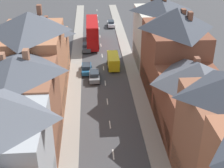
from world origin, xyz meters
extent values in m
cube|color=gray|center=(-5.10, 38.00, 0.07)|extent=(2.20, 104.00, 0.14)
cube|color=gray|center=(5.10, 38.00, 0.07)|extent=(2.20, 104.00, 0.14)
cube|color=silver|center=(0.00, 18.00, 0.01)|extent=(0.14, 1.80, 0.01)
cube|color=silver|center=(0.00, 24.00, 0.01)|extent=(0.14, 1.80, 0.01)
cube|color=silver|center=(0.00, 30.00, 0.01)|extent=(0.14, 1.80, 0.01)
cube|color=silver|center=(0.00, 36.00, 0.01)|extent=(0.14, 1.80, 0.01)
cube|color=silver|center=(0.00, 42.00, 0.01)|extent=(0.14, 1.80, 0.01)
cube|color=silver|center=(0.00, 48.00, 0.01)|extent=(0.14, 1.80, 0.01)
cube|color=silver|center=(0.00, 54.00, 0.01)|extent=(0.14, 1.80, 0.01)
cube|color=silver|center=(0.00, 60.00, 0.01)|extent=(0.14, 1.80, 0.01)
cube|color=silver|center=(0.00, 66.00, 0.01)|extent=(0.14, 1.80, 0.01)
cube|color=silver|center=(0.00, 72.00, 0.01)|extent=(0.14, 1.80, 0.01)
cube|color=silver|center=(0.00, 78.00, 0.01)|extent=(0.14, 1.80, 0.01)
cube|color=silver|center=(0.00, 84.00, 0.01)|extent=(0.14, 1.80, 0.01)
cube|color=#ADB2B7|center=(-10.20, 11.07, 4.96)|extent=(8.00, 8.20, 9.93)
cube|color=brown|center=(-10.20, 19.77, 5.06)|extent=(8.00, 9.20, 10.12)
cube|color=black|center=(-6.26, 19.77, 1.60)|extent=(0.12, 8.46, 3.20)
pyramid|color=#474C56|center=(-10.20, 19.77, 10.97)|extent=(8.00, 9.20, 1.70)
cube|color=#99664C|center=(-8.95, 20.37, 11.67)|extent=(0.60, 0.90, 1.40)
cube|color=#99664C|center=(-11.46, 20.33, 11.51)|extent=(0.60, 0.90, 1.08)
cube|color=#B2704C|center=(-10.20, 30.16, 5.64)|extent=(8.00, 11.57, 11.28)
cube|color=black|center=(-6.26, 30.16, 1.60)|extent=(0.12, 10.64, 3.20)
pyramid|color=#474C56|center=(-10.20, 30.16, 12.52)|extent=(8.00, 11.57, 2.49)
cube|color=brown|center=(-9.16, 33.28, 13.20)|extent=(0.60, 0.90, 1.37)
cube|color=#B2704C|center=(-10.20, 40.25, 3.67)|extent=(8.00, 8.62, 7.34)
cube|color=navy|center=(-6.26, 40.25, 1.60)|extent=(0.12, 7.93, 3.20)
pyramid|color=#474C56|center=(-10.20, 40.25, 8.28)|extent=(8.00, 8.62, 1.88)
cube|color=brown|center=(-9.65, 42.67, 9.01)|extent=(0.60, 0.90, 1.47)
cube|color=brown|center=(10.20, 21.76, 3.53)|extent=(8.00, 11.08, 7.06)
cube|color=olive|center=(6.26, 21.76, 1.60)|extent=(0.12, 10.20, 3.20)
pyramid|color=#565B66|center=(10.20, 21.76, 8.38)|extent=(8.00, 11.08, 2.63)
cube|color=brown|center=(10.40, 23.18, 9.05)|extent=(0.60, 0.90, 1.35)
cube|color=brown|center=(10.20, 32.91, 5.17)|extent=(8.00, 11.21, 10.35)
cube|color=#1E5133|center=(6.26, 32.91, 1.60)|extent=(0.12, 10.31, 3.20)
pyramid|color=#383D47|center=(10.20, 32.91, 11.81)|extent=(8.00, 11.21, 2.91)
cube|color=brown|center=(10.98, 32.49, 12.48)|extent=(0.60, 0.90, 1.35)
cube|color=brown|center=(11.69, 31.57, 12.40)|extent=(0.60, 0.90, 1.19)
cube|color=beige|center=(10.20, 43.59, 5.10)|extent=(8.00, 10.16, 10.19)
cube|color=black|center=(6.26, 43.59, 1.60)|extent=(0.12, 9.34, 3.20)
pyramid|color=#383D47|center=(10.20, 43.59, 11.30)|extent=(8.00, 10.16, 2.21)
cube|color=brown|center=(10.64, 43.00, 11.85)|extent=(0.60, 0.90, 1.10)
cube|color=#B70F0F|center=(-1.80, 54.56, 1.65)|extent=(2.44, 10.80, 2.50)
cube|color=#B70F0F|center=(-1.80, 54.56, 4.05)|extent=(2.44, 10.58, 2.30)
cube|color=#B70F0F|center=(-1.80, 54.56, 5.25)|extent=(2.39, 10.37, 0.10)
cube|color=#28333D|center=(-1.80, 59.91, 1.85)|extent=(2.20, 0.10, 1.20)
cube|color=#28333D|center=(-1.80, 59.91, 4.15)|extent=(2.20, 0.10, 1.10)
cube|color=#28333D|center=(-2.99, 54.56, 1.90)|extent=(0.06, 9.18, 0.90)
cube|color=#28333D|center=(-2.99, 54.56, 4.15)|extent=(0.06, 9.18, 0.90)
cube|color=yellow|center=(-1.80, 59.91, 4.95)|extent=(1.34, 0.08, 0.32)
cylinder|color=black|center=(-3.02, 57.91, 0.50)|extent=(0.30, 1.00, 1.00)
cylinder|color=black|center=(-0.58, 57.91, 0.50)|extent=(0.30, 1.00, 1.00)
cylinder|color=black|center=(-3.02, 51.59, 0.50)|extent=(0.30, 1.00, 1.00)
cylinder|color=black|center=(-0.58, 51.59, 0.50)|extent=(0.30, 1.00, 1.00)
cube|color=#4C515B|center=(-3.10, 51.00, 0.70)|extent=(1.70, 4.25, 0.79)
cube|color=#28333D|center=(-3.10, 50.79, 1.40)|extent=(1.46, 2.12, 0.60)
cylinder|color=black|center=(-3.95, 52.32, 0.31)|extent=(0.20, 0.62, 0.62)
cylinder|color=black|center=(-2.25, 52.32, 0.31)|extent=(0.20, 0.62, 0.62)
cylinder|color=black|center=(-3.95, 49.68, 0.31)|extent=(0.20, 0.62, 0.62)
cylinder|color=black|center=(-2.25, 49.68, 0.31)|extent=(0.20, 0.62, 0.62)
cube|color=gray|center=(-1.80, 37.49, 0.67)|extent=(1.70, 4.59, 0.72)
cube|color=#28333D|center=(-1.80, 37.26, 1.33)|extent=(1.46, 2.30, 0.60)
cylinder|color=black|center=(-2.65, 38.91, 0.31)|extent=(0.20, 0.62, 0.62)
cylinder|color=black|center=(-0.95, 38.91, 0.31)|extent=(0.20, 0.62, 0.62)
cylinder|color=black|center=(-2.65, 36.06, 0.31)|extent=(0.20, 0.62, 0.62)
cylinder|color=black|center=(-0.95, 36.06, 0.31)|extent=(0.20, 0.62, 0.62)
cube|color=#236093|center=(-3.10, 40.50, 0.66)|extent=(1.70, 4.41, 0.70)
cube|color=#28333D|center=(-3.10, 40.28, 1.31)|extent=(1.46, 2.21, 0.60)
cylinder|color=black|center=(-3.95, 41.87, 0.31)|extent=(0.20, 0.62, 0.62)
cylinder|color=black|center=(-2.25, 41.87, 0.31)|extent=(0.20, 0.62, 0.62)
cylinder|color=black|center=(-3.95, 39.13, 0.31)|extent=(0.20, 0.62, 0.62)
cylinder|color=black|center=(-2.25, 39.13, 0.31)|extent=(0.20, 0.62, 0.62)
cube|color=silver|center=(3.10, 67.29, 0.67)|extent=(1.70, 4.00, 0.71)
cube|color=#28333D|center=(3.10, 67.09, 1.32)|extent=(1.46, 2.00, 0.60)
cylinder|color=black|center=(2.25, 68.53, 0.31)|extent=(0.20, 0.62, 0.62)
cylinder|color=black|center=(3.95, 68.53, 0.31)|extent=(0.20, 0.62, 0.62)
cylinder|color=black|center=(2.25, 66.05, 0.31)|extent=(0.20, 0.62, 0.62)
cylinder|color=black|center=(3.95, 66.05, 0.31)|extent=(0.20, 0.62, 0.62)
cube|color=yellow|center=(1.80, 42.12, 1.36)|extent=(1.96, 5.20, 2.10)
cube|color=#28333D|center=(1.80, 44.67, 1.66)|extent=(1.76, 0.10, 0.90)
cylinder|color=black|center=(0.82, 43.68, 0.36)|extent=(0.24, 0.72, 0.72)
cylinder|color=black|center=(2.78, 43.68, 0.36)|extent=(0.24, 0.72, 0.72)
cylinder|color=black|center=(0.82, 40.56, 0.36)|extent=(0.24, 0.72, 0.72)
cylinder|color=black|center=(2.78, 40.56, 0.36)|extent=(0.24, 0.72, 0.72)
camera|label=1|loc=(-2.18, -10.22, 24.12)|focal=50.00mm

